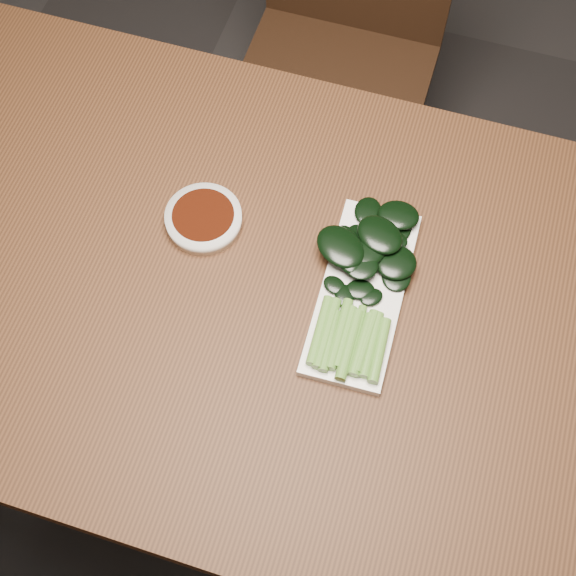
# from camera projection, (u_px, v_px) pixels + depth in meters

# --- Properties ---
(ground) EXTENTS (6.00, 6.00, 0.00)m
(ground) POSITION_uv_depth(u_px,v_px,m) (286.00, 437.00, 1.84)
(ground) COLOR #2A2828
(ground) RESTS_ON ground
(table) EXTENTS (1.40, 0.80, 0.75)m
(table) POSITION_uv_depth(u_px,v_px,m) (285.00, 313.00, 1.24)
(table) COLOR #462714
(table) RESTS_ON ground
(chair_far) EXTENTS (0.41, 0.41, 0.89)m
(chair_far) POSITION_uv_depth(u_px,v_px,m) (341.00, 47.00, 1.73)
(chair_far) COLOR black
(chair_far) RESTS_ON ground
(sauce_bowl) EXTENTS (0.12, 0.12, 0.02)m
(sauce_bowl) POSITION_uv_depth(u_px,v_px,m) (204.00, 219.00, 1.22)
(sauce_bowl) COLOR white
(sauce_bowl) RESTS_ON table
(serving_plate) EXTENTS (0.13, 0.30, 0.01)m
(serving_plate) POSITION_uv_depth(u_px,v_px,m) (362.00, 293.00, 1.17)
(serving_plate) COLOR white
(serving_plate) RESTS_ON table
(gai_lan) EXTENTS (0.18, 0.30, 0.03)m
(gai_lan) POSITION_uv_depth(u_px,v_px,m) (363.00, 276.00, 1.16)
(gai_lan) COLOR #5B9232
(gai_lan) RESTS_ON serving_plate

